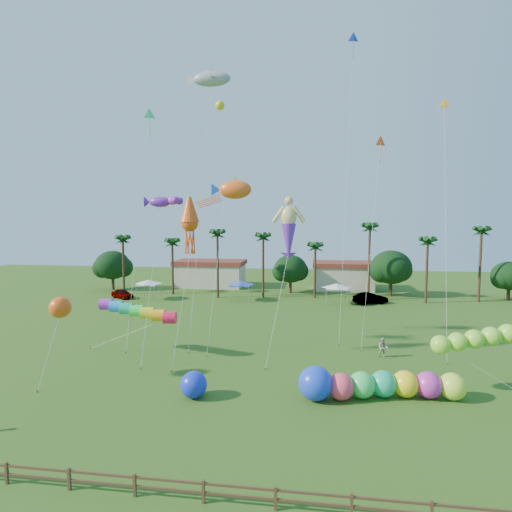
# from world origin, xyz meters

# --- Properties ---
(ground) EXTENTS (160.00, 160.00, 0.00)m
(ground) POSITION_xyz_m (0.00, 0.00, 0.00)
(ground) COLOR #285116
(ground) RESTS_ON ground
(tree_line) EXTENTS (69.46, 8.91, 11.00)m
(tree_line) POSITION_xyz_m (3.57, 44.00, 4.28)
(tree_line) COLOR #3A2819
(tree_line) RESTS_ON ground
(buildings_row) EXTENTS (35.00, 7.00, 4.00)m
(buildings_row) POSITION_xyz_m (-3.09, 50.00, 2.00)
(buildings_row) COLOR beige
(buildings_row) RESTS_ON ground
(tent_row) EXTENTS (31.00, 4.00, 0.60)m
(tent_row) POSITION_xyz_m (-6.00, 36.33, 2.75)
(tent_row) COLOR white
(tent_row) RESTS_ON ground
(fence) EXTENTS (36.12, 0.12, 1.00)m
(fence) POSITION_xyz_m (0.00, -6.00, 0.61)
(fence) COLOR brown
(fence) RESTS_ON ground
(car_a) EXTENTS (4.46, 3.61, 1.43)m
(car_a) POSITION_xyz_m (-24.54, 36.45, 0.71)
(car_a) COLOR #4C4C54
(car_a) RESTS_ON ground
(car_b) EXTENTS (5.17, 3.54, 1.61)m
(car_b) POSITION_xyz_m (12.91, 37.28, 0.81)
(car_b) COLOR #4C4C54
(car_b) RESTS_ON ground
(spectator_b) EXTENTS (0.99, 0.87, 1.74)m
(spectator_b) POSITION_xyz_m (10.57, 13.62, 0.87)
(spectator_b) COLOR #A8A28C
(spectator_b) RESTS_ON ground
(caterpillar_inflatable) EXTENTS (11.11, 3.51, 2.26)m
(caterpillar_inflatable) POSITION_xyz_m (8.60, 5.19, 0.95)
(caterpillar_inflatable) COLOR #FF4361
(caterpillar_inflatable) RESTS_ON ground
(blue_ball) EXTENTS (1.78, 1.78, 1.78)m
(blue_ball) POSITION_xyz_m (-3.31, 3.69, 0.89)
(blue_ball) COLOR #1831DE
(blue_ball) RESTS_ON ground
(rainbow_tube) EXTENTS (10.30, 2.47, 4.10)m
(rainbow_tube) POSITION_xyz_m (-9.39, 10.84, 3.58)
(rainbow_tube) COLOR #F21A48
(rainbow_tube) RESTS_ON ground
(green_worm) EXTENTS (9.17, 3.13, 4.13)m
(green_worm) POSITION_xyz_m (13.09, 6.72, 3.36)
(green_worm) COLOR #8CED34
(green_worm) RESTS_ON ground
(orange_ball_kite) EXTENTS (1.70, 2.88, 6.30)m
(orange_ball_kite) POSITION_xyz_m (-13.60, 4.99, 5.52)
(orange_ball_kite) COLOR #FF5614
(orange_ball_kite) RESTS_ON ground
(merman_kite) EXTENTS (2.78, 4.14, 13.38)m
(merman_kite) POSITION_xyz_m (2.43, 12.63, 10.88)
(merman_kite) COLOR #E1C380
(merman_kite) RESTS_ON ground
(fish_kite) EXTENTS (4.90, 6.31, 15.83)m
(fish_kite) POSITION_xyz_m (-3.00, 17.00, 14.83)
(fish_kite) COLOR #FE5D1C
(fish_kite) RESTS_ON ground
(shark_kite) EXTENTS (5.30, 7.19, 26.55)m
(shark_kite) POSITION_xyz_m (-5.47, 18.03, 25.64)
(shark_kite) COLOR #969CA4
(shark_kite) RESTS_ON ground
(squid_kite) EXTENTS (1.85, 4.07, 13.88)m
(squid_kite) POSITION_xyz_m (-5.72, 11.01, 11.60)
(squid_kite) COLOR #F25113
(squid_kite) RESTS_ON ground
(lobster_kite) EXTENTS (3.69, 6.12, 14.16)m
(lobster_kite) POSITION_xyz_m (-9.02, 12.94, 13.48)
(lobster_kite) COLOR purple
(lobster_kite) RESTS_ON ground
(delta_kite_red) EXTENTS (2.47, 3.66, 19.84)m
(delta_kite_red) POSITION_xyz_m (10.68, 18.23, 18.90)
(delta_kite_red) COLOR #FE551C
(delta_kite_red) RESTS_ON ground
(delta_kite_yellow) EXTENTS (1.08, 4.30, 22.57)m
(delta_kite_yellow) POSITION_xyz_m (15.78, 16.57, 21.41)
(delta_kite_yellow) COLOR #F5A719
(delta_kite_yellow) RESTS_ON ground
(delta_kite_green) EXTENTS (1.33, 5.38, 22.74)m
(delta_kite_green) POSITION_xyz_m (-11.38, 16.58, 21.73)
(delta_kite_green) COLOR #37EB85
(delta_kite_green) RESTS_ON ground
(delta_kite_blue) EXTENTS (1.81, 4.13, 30.26)m
(delta_kite_blue) POSITION_xyz_m (8.18, 20.22, 28.88)
(delta_kite_blue) COLOR blue
(delta_kite_blue) RESTS_ON ground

